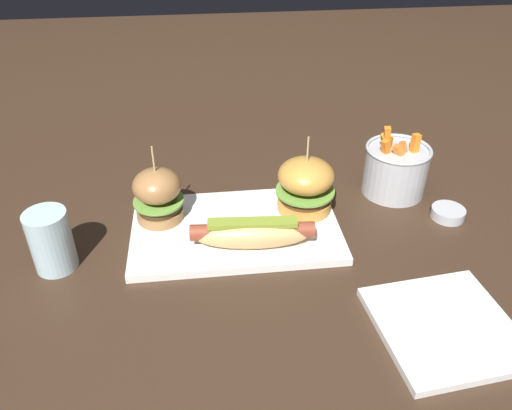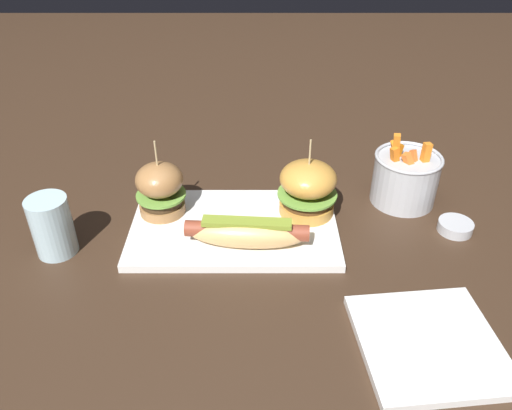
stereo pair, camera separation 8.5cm
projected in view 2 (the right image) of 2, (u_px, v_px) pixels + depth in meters
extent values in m
plane|color=#382619|center=(236.00, 231.00, 0.88)|extent=(3.00, 3.00, 0.00)
cube|color=white|center=(236.00, 228.00, 0.87)|extent=(0.35, 0.22, 0.01)
ellipsoid|color=tan|center=(248.00, 233.00, 0.81)|extent=(0.19, 0.07, 0.05)
cylinder|color=brown|center=(248.00, 231.00, 0.81)|extent=(0.20, 0.04, 0.03)
cube|color=olive|center=(248.00, 223.00, 0.80)|extent=(0.14, 0.03, 0.01)
cylinder|color=#9E6D3F|center=(164.00, 207.00, 0.90)|extent=(0.08, 0.08, 0.02)
cylinder|color=#3D2B18|center=(163.00, 199.00, 0.89)|extent=(0.07, 0.07, 0.02)
cylinder|color=#6B9E3D|center=(163.00, 195.00, 0.88)|extent=(0.09, 0.09, 0.00)
ellipsoid|color=#9E6D3F|center=(161.00, 180.00, 0.87)|extent=(0.08, 0.08, 0.06)
cylinder|color=tan|center=(158.00, 157.00, 0.84)|extent=(0.00, 0.00, 0.06)
cylinder|color=gold|center=(308.00, 207.00, 0.90)|extent=(0.10, 0.10, 0.02)
cylinder|color=#533418|center=(308.00, 199.00, 0.89)|extent=(0.09, 0.09, 0.01)
cylinder|color=#6B9E3D|center=(309.00, 194.00, 0.88)|extent=(0.10, 0.10, 0.00)
ellipsoid|color=gold|center=(310.00, 179.00, 0.86)|extent=(0.10, 0.10, 0.06)
cylinder|color=tan|center=(311.00, 156.00, 0.84)|extent=(0.00, 0.00, 0.06)
cylinder|color=#B7BABF|center=(406.00, 180.00, 0.93)|extent=(0.12, 0.12, 0.09)
torus|color=#B7BABF|center=(411.00, 158.00, 0.90)|extent=(0.12, 0.12, 0.01)
cube|color=orange|center=(412.00, 167.00, 0.90)|extent=(0.04, 0.02, 0.06)
cube|color=orange|center=(398.00, 153.00, 0.92)|extent=(0.04, 0.05, 0.07)
cube|color=orange|center=(398.00, 155.00, 0.91)|extent=(0.02, 0.02, 0.08)
cube|color=orange|center=(397.00, 163.00, 0.91)|extent=(0.03, 0.02, 0.06)
cube|color=orange|center=(426.00, 161.00, 0.90)|extent=(0.02, 0.02, 0.07)
cube|color=orange|center=(416.00, 165.00, 0.90)|extent=(0.02, 0.03, 0.05)
cube|color=orange|center=(397.00, 160.00, 0.92)|extent=(0.03, 0.02, 0.06)
cylinder|color=#B7BABF|center=(457.00, 227.00, 0.87)|extent=(0.06, 0.06, 0.02)
cylinder|color=beige|center=(457.00, 224.00, 0.87)|extent=(0.05, 0.05, 0.00)
cube|color=white|center=(430.00, 344.00, 0.67)|extent=(0.20, 0.20, 0.01)
cylinder|color=silver|center=(54.00, 226.00, 0.81)|extent=(0.06, 0.06, 0.10)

